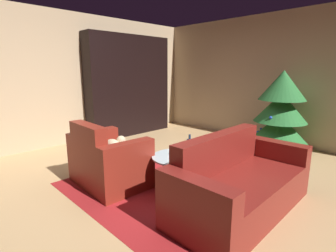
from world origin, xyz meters
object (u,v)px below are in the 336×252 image
Objects in this scene: book_stack_on_table at (184,152)px; bottle_on_table at (189,146)px; armchair_red at (108,162)px; decorated_tree at (281,111)px; coffee_table at (178,159)px; couch_red at (238,184)px; bookshelf_unit at (135,86)px.

bottle_on_table reaches higher than book_stack_on_table.
decorated_tree is (1.01, 3.06, 0.47)m from armchair_red.
armchair_red is 4.11× the size of bottle_on_table.
bottle_on_table is at bearing 102.31° from book_stack_on_table.
decorated_tree is at bearing 85.58° from book_stack_on_table.
bottle_on_table is at bearing 44.04° from armchair_red.
coffee_table is 0.13m from book_stack_on_table.
armchair_red is at bearing -143.09° from coffee_table.
book_stack_on_table is (-0.74, -0.08, 0.23)m from couch_red.
bookshelf_unit is at bearing 152.14° from coffee_table.
armchair_red is at bearing -44.92° from bookshelf_unit.
couch_red is at bearing -20.76° from bookshelf_unit.
armchair_red reaches higher than coffee_table.
armchair_red reaches higher than bottle_on_table.
coffee_table is (-0.80, -0.12, 0.12)m from couch_red.
decorated_tree is at bearing 17.62° from bookshelf_unit.
book_stack_on_table is at bearing 36.87° from armchair_red.
decorated_tree reaches higher than bottle_on_table.
couch_red is (3.65, -1.38, -0.87)m from bookshelf_unit.
bookshelf_unit reaches higher than bottle_on_table.
book_stack_on_table is (2.90, -1.47, -0.64)m from bookshelf_unit.
decorated_tree is (-0.55, 2.36, 0.50)m from couch_red.
coffee_table is at bearing -95.60° from decorated_tree.
bookshelf_unit is at bearing 153.21° from book_stack_on_table.
coffee_table is 0.24m from bottle_on_table.
bottle_on_table is (2.87, -1.32, -0.60)m from bookshelf_unit.
couch_red is 2.71× the size of coffee_table.
coffee_table is at bearing -96.87° from bottle_on_table.
coffee_table is at bearing 36.91° from armchair_red.
decorated_tree reaches higher than coffee_table.
bookshelf_unit is 3.37× the size of coffee_table.
bookshelf_unit is 10.48× the size of book_stack_on_table.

